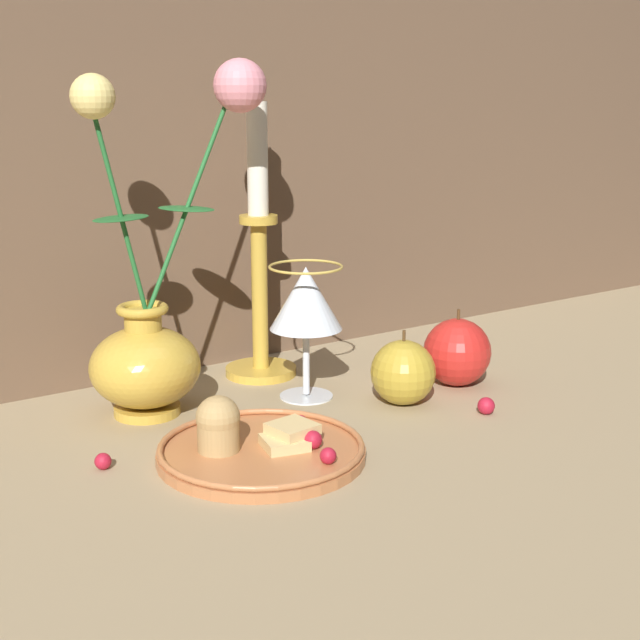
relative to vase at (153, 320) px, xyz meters
name	(u,v)px	position (x,y,z in m)	size (l,w,h in m)	color
ground_plane	(279,427)	(0.09, -0.11, -0.10)	(2.40, 2.40, 0.00)	#9E8966
vase	(153,320)	(0.00, 0.00, 0.00)	(0.21, 0.12, 0.37)	gold
plate_with_pastries	(257,446)	(0.03, -0.17, -0.09)	(0.20, 0.20, 0.06)	#B77042
wine_glass	(306,303)	(0.16, -0.05, 0.01)	(0.08, 0.08, 0.15)	silver
candlestick	(259,271)	(0.16, 0.05, 0.03)	(0.09, 0.09, 0.34)	gold
apple_beside_vase	(403,372)	(0.24, -0.13, -0.07)	(0.07, 0.07, 0.09)	#B2932D
apple_near_glass	(458,352)	(0.34, -0.11, -0.06)	(0.08, 0.08, 0.09)	red
berry_near_plate	(103,461)	(-0.11, -0.11, -0.10)	(0.02, 0.02, 0.02)	#AD192D
berry_front_center	(486,406)	(0.29, -0.21, -0.09)	(0.02, 0.02, 0.02)	#AD192D
berry_by_glass_stem	(399,369)	(0.30, -0.05, -0.09)	(0.02, 0.02, 0.02)	#AD192D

